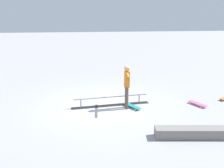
{
  "coord_description": "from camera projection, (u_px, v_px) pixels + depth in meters",
  "views": [
    {
      "loc": [
        0.7,
        9.87,
        3.71
      ],
      "look_at": [
        -0.23,
        0.49,
        1.0
      ],
      "focal_mm": 44.17,
      "sensor_mm": 36.0,
      "label": 1
    }
  ],
  "objects": [
    {
      "name": "skater_main",
      "position": [
        127.0,
        83.0,
        10.04
      ],
      "size": [
        0.22,
        1.32,
        1.64
      ],
      "rotation": [
        0.0,
        0.0,
        4.66
      ],
      "color": "brown",
      "rests_on": "ground_plane"
    },
    {
      "name": "skate_ledge",
      "position": [
        198.0,
        133.0,
        7.97
      ],
      "size": [
        2.53,
        0.66,
        0.3
      ],
      "primitive_type": "cube",
      "rotation": [
        0.0,
        0.0,
        -0.1
      ],
      "color": "gray",
      "rests_on": "ground_plane"
    },
    {
      "name": "skateboard_main",
      "position": [
        132.0,
        106.0,
        10.3
      ],
      "size": [
        0.59,
        0.79,
        0.09
      ],
      "rotation": [
        0.0,
        0.0,
        2.12
      ],
      "color": "teal",
      "rests_on": "ground_plane"
    },
    {
      "name": "loose_skateboard_pink",
      "position": [
        198.0,
        104.0,
        10.54
      ],
      "size": [
        0.55,
        0.8,
        0.09
      ],
      "rotation": [
        0.0,
        0.0,
        5.2
      ],
      "color": "#E05993",
      "rests_on": "ground_plane"
    },
    {
      "name": "grind_rail",
      "position": [
        111.0,
        101.0,
        10.51
      ],
      "size": [
        3.02,
        0.66,
        0.37
      ],
      "rotation": [
        0.0,
        0.0,
        0.14
      ],
      "color": "black",
      "rests_on": "ground_plane"
    },
    {
      "name": "ground_plane",
      "position": [
        105.0,
        106.0,
        10.53
      ],
      "size": [
        60.0,
        60.0,
        0.0
      ],
      "primitive_type": "plane",
      "color": "#9E9EA3"
    }
  ]
}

